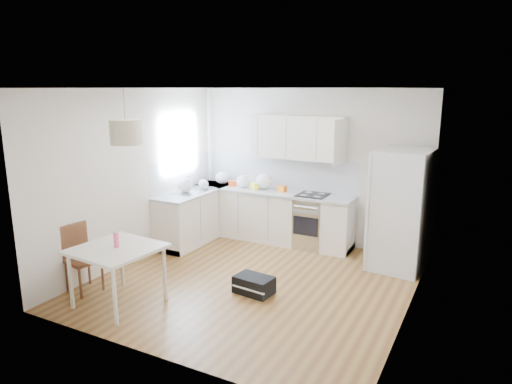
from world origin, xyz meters
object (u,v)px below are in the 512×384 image
dining_chair (83,259)px  gym_bag (254,285)px  dining_table (117,254)px  refrigerator (402,210)px

dining_chair → gym_bag: 2.32m
dining_table → gym_bag: (1.38, 1.07, -0.56)m
dining_table → gym_bag: size_ratio=2.06×
refrigerator → dining_table: (-2.93, -2.93, -0.23)m
refrigerator → dining_chair: size_ratio=1.98×
dining_table → dining_chair: bearing=179.7°
dining_table → gym_bag: dining_table is taller
refrigerator → gym_bag: bearing=-125.0°
refrigerator → dining_chair: bearing=-136.8°
refrigerator → dining_chair: (-3.61, -2.86, -0.45)m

